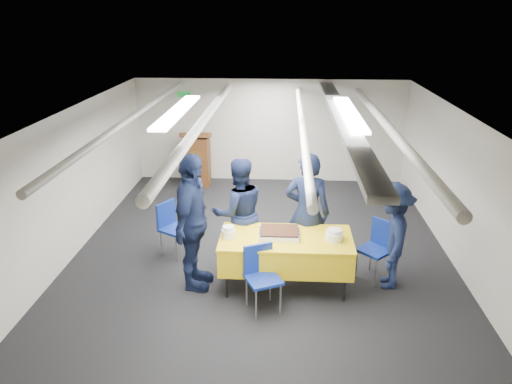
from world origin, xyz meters
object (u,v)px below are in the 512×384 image
(sailor_b, at_px, (239,213))
(sailor_c, at_px, (192,223))
(chair_left, at_px, (171,223))
(chair_near, at_px, (261,271))
(podium, at_px, (197,158))
(sheet_cake, at_px, (279,233))
(sailor_a, at_px, (307,213))
(serving_table, at_px, (286,251))
(sailor_d, at_px, (391,236))
(chair_right, at_px, (378,243))

(sailor_b, height_order, sailor_c, sailor_c)
(chair_left, bearing_deg, chair_near, -43.93)
(podium, height_order, chair_left, podium)
(sheet_cake, xyz_separation_m, sailor_c, (-1.19, -0.11, 0.16))
(sheet_cake, xyz_separation_m, sailor_a, (0.40, 0.51, 0.10))
(sailor_a, distance_m, sailor_b, 1.03)
(serving_table, height_order, sailor_c, sailor_c)
(serving_table, relative_size, podium, 1.47)
(podium, height_order, sailor_c, sailor_c)
(podium, relative_size, sailor_d, 0.82)
(chair_right, xyz_separation_m, sailor_b, (-2.06, 0.26, 0.32))
(serving_table, distance_m, chair_near, 0.63)
(chair_right, bearing_deg, sailor_d, -64.59)
(serving_table, relative_size, sailor_b, 1.08)
(podium, bearing_deg, chair_left, -87.20)
(serving_table, height_order, chair_left, chair_left)
(sheet_cake, bearing_deg, chair_left, 153.36)
(serving_table, xyz_separation_m, chair_left, (-1.82, 0.91, -0.03))
(chair_left, bearing_deg, sailor_c, -61.29)
(sailor_d, bearing_deg, sheet_cake, -79.03)
(sailor_b, relative_size, sailor_c, 0.87)
(podium, xyz_separation_m, chair_left, (0.16, -3.35, -0.08))
(serving_table, distance_m, sailor_b, 1.00)
(sailor_c, bearing_deg, chair_left, 34.11)
(sheet_cake, distance_m, chair_right, 1.51)
(chair_right, bearing_deg, chair_left, 170.37)
(sailor_b, bearing_deg, chair_right, 152.76)
(chair_right, xyz_separation_m, sailor_d, (0.12, -0.25, 0.24))
(chair_near, distance_m, chair_right, 1.90)
(sailor_b, bearing_deg, serving_table, 118.65)
(sailor_c, bearing_deg, sailor_a, -63.53)
(sailor_a, bearing_deg, sailor_b, 4.56)
(sheet_cake, xyz_separation_m, chair_near, (-0.22, -0.58, -0.29))
(chair_right, distance_m, sailor_c, 2.71)
(chair_right, bearing_deg, podium, 130.59)
(sheet_cake, distance_m, chair_left, 1.96)
(serving_table, xyz_separation_m, sailor_a, (0.31, 0.55, 0.36))
(chair_right, bearing_deg, sailor_a, 170.37)
(chair_right, distance_m, sailor_d, 0.36)
(chair_left, relative_size, sailor_c, 0.44)
(sailor_b, height_order, sailor_d, sailor_b)
(chair_left, bearing_deg, sailor_b, -14.18)
(chair_near, xyz_separation_m, sailor_d, (1.78, 0.66, 0.24))
(sheet_cake, bearing_deg, sailor_b, 136.57)
(chair_left, distance_m, sailor_d, 3.39)
(sheet_cake, height_order, sailor_c, sailor_c)
(chair_near, height_order, sailor_b, sailor_b)
(sheet_cake, xyz_separation_m, podium, (-1.89, 4.22, -0.20))
(sheet_cake, bearing_deg, sailor_a, 51.61)
(sailor_a, bearing_deg, chair_left, -0.52)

